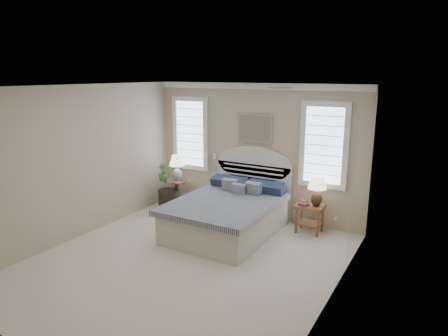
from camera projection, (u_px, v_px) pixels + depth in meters
floor at (184, 262)px, 6.24m from camera, size 4.50×5.00×0.01m
ceiling at (180, 87)px, 5.62m from camera, size 4.50×5.00×0.01m
wall_back at (255, 151)px, 8.04m from camera, size 4.50×0.02×2.70m
wall_left at (78, 163)px, 7.03m from camera, size 0.02×5.00×2.70m
wall_right at (333, 203)px, 4.84m from camera, size 0.02×5.00×2.70m
crown_molding at (255, 86)px, 7.71m from camera, size 4.50×0.08×0.12m
hvac_vent at (281, 88)px, 5.72m from camera, size 0.30×0.20×0.02m
switch_plate at (215, 156)px, 8.53m from camera, size 0.08×0.01×0.12m
window_left at (191, 133)px, 8.72m from camera, size 0.90×0.06×1.60m
window_right at (324, 145)px, 7.28m from camera, size 0.90×0.06×1.60m
painting at (255, 128)px, 7.90m from camera, size 0.74×0.04×0.58m
closet_door at (353, 190)px, 5.90m from camera, size 0.02×1.80×2.40m
bed at (230, 212)px, 7.38m from camera, size 1.72×2.28×1.47m
side_table_left at (177, 191)px, 8.68m from camera, size 0.56×0.56×0.63m
nightstand_right at (310, 213)px, 7.34m from camera, size 0.50×0.40×0.53m
floor_pot at (169, 199)px, 8.71m from camera, size 0.49×0.49×0.41m
lamp_left at (177, 165)px, 8.57m from camera, size 0.39×0.39×0.55m
lamp_right at (317, 188)px, 7.20m from camera, size 0.44×0.44×0.56m
potted_plant at (163, 172)px, 8.54m from camera, size 0.26×0.26×0.37m
books_left at (178, 183)px, 8.34m from camera, size 0.22×0.18×0.03m
books_right at (303, 203)px, 7.26m from camera, size 0.21×0.17×0.10m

